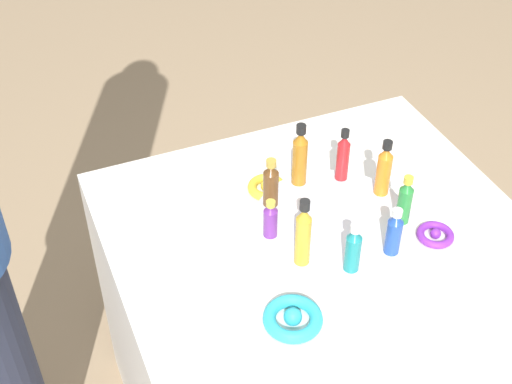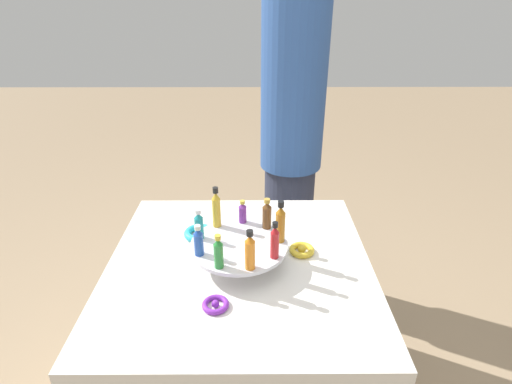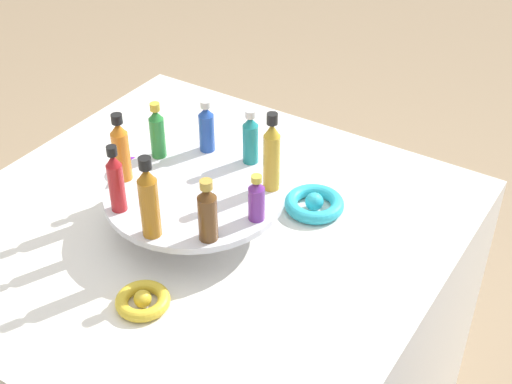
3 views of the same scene
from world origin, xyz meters
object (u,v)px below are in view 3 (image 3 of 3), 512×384
bottle_blue (206,128)px  ribbon_bow_gold (143,300)px  bottle_amber (149,200)px  display_stand (195,200)px  bottle_purple (256,199)px  ribbon_bow_teal (314,204)px  bottle_teal (250,139)px  bottle_gold (272,155)px  bottle_orange (121,150)px  bottle_red (116,181)px  ribbon_bow_purple (130,169)px  bottle_green (157,132)px  bottle_brown (207,212)px

bottle_blue → ribbon_bow_gold: 0.37m
bottle_blue → bottle_amber: bottle_amber is taller
display_stand → bottle_purple: 0.15m
bottle_amber → ribbon_bow_teal: bottle_amber is taller
bottle_teal → bottle_amber: bottle_amber is taller
bottle_gold → ribbon_bow_gold: size_ratio=1.71×
bottle_gold → ribbon_bow_teal: size_ratio=1.33×
display_stand → bottle_orange: bottle_orange is taller
bottle_amber → bottle_gold: bearing=-23.9°
bottle_red → ribbon_bow_teal: (0.26, -0.23, -0.12)m
ribbon_bow_purple → ribbon_bow_teal: bearing=-76.1°
ribbon_bow_teal → bottle_blue: bearing=98.2°
ribbon_bow_teal → ribbon_bow_gold: ribbon_bow_teal is taller
bottle_green → bottle_orange: size_ratio=0.85×
bottle_amber → bottle_brown: size_ratio=1.31×
bottle_brown → bottle_purple: bearing=-23.9°
display_stand → bottle_blue: size_ratio=3.06×
bottle_purple → bottle_gold: bearing=16.1°
bottle_gold → bottle_red: 0.26m
display_stand → bottle_teal: 0.15m
bottle_blue → bottle_amber: size_ratio=0.71×
bottle_red → bottle_amber: size_ratio=0.85×
display_stand → ribbon_bow_teal: 0.22m
bottle_brown → bottle_red: bearing=96.1°
display_stand → bottle_brown: (-0.09, -0.10, 0.07)m
bottle_orange → bottle_purple: bearing=-83.9°
bottle_blue → bottle_amber: (-0.25, -0.07, 0.02)m
bottle_teal → bottle_amber: size_ratio=0.74×
bottle_purple → bottle_amber: bearing=136.1°
bottle_blue → ribbon_bow_gold: bearing=-161.5°
bottle_blue → bottle_red: bearing=176.1°
bottle_teal → ribbon_bow_gold: 0.36m
bottle_teal → ribbon_bow_purple: size_ratio=1.38×
bottle_gold → bottle_red: size_ratio=1.20×
display_stand → bottle_green: bottle_green is taller
display_stand → ribbon_bow_gold: bearing=-166.1°
bottle_gold → ribbon_bow_gold: bearing=169.2°
bottle_orange → bottle_amber: size_ratio=0.89×
ribbon_bow_teal → bottle_red: bearing=138.5°
display_stand → bottle_brown: size_ratio=2.86×
bottle_gold → bottle_purple: bottle_gold is taller
bottle_blue → bottle_green: (-0.07, 0.06, 0.00)m
bottle_brown → ribbon_bow_purple: 0.36m
bottle_purple → ribbon_bow_gold: 0.24m
bottle_red → bottle_gold: bearing=-43.9°
bottle_gold → bottle_brown: size_ratio=1.34×
ribbon_bow_purple → bottle_amber: bearing=-130.8°
bottle_green → ribbon_bow_teal: bottle_green is taller
bottle_blue → bottle_orange: bearing=156.1°
bottle_gold → bottle_amber: (-0.21, 0.09, -0.00)m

